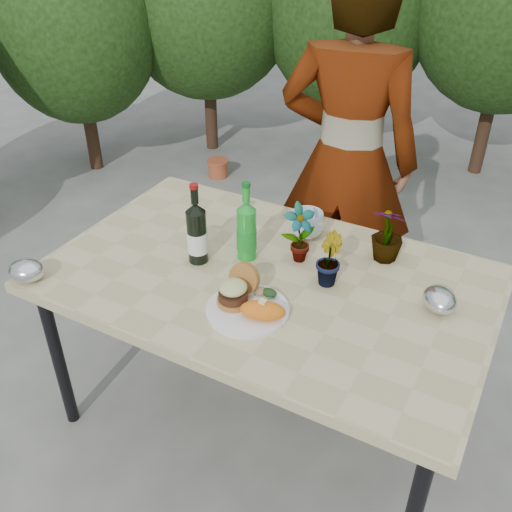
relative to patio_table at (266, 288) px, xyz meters
The scene contains 18 objects.
ground 0.69m from the patio_table, ahead, with size 80.00×80.00×0.00m, color #62625D.
patio_table is the anchor object (origin of this frame).
shrub_hedge 1.82m from the patio_table, 91.83° to the left, with size 6.81×5.11×2.18m.
dinner_plate 0.23m from the patio_table, 78.66° to the right, with size 0.28×0.28×0.01m, color white.
burger_stack 0.23m from the patio_table, 93.29° to the right, with size 0.11×0.16×0.11m.
sweet_potato 0.28m from the patio_table, 64.82° to the right, with size 0.15×0.08×0.06m, color orange.
grilled_veg 0.16m from the patio_table, 63.93° to the right, with size 0.08×0.05×0.03m.
wine_bottle 0.32m from the patio_table, behind, with size 0.08×0.08×0.32m.
sparkling_water 0.22m from the patio_table, 150.69° to the left, with size 0.08×0.08×0.31m.
plastic_cup 0.35m from the patio_table, behind, with size 0.07×0.07×0.10m, color white.
seedling_left 0.23m from the patio_table, 67.51° to the left, with size 0.12×0.08×0.23m, color #22571E.
seedling_mid 0.27m from the patio_table, 18.05° to the left, with size 0.11×0.09×0.20m, color #2A561D.
seedling_right 0.49m from the patio_table, 42.58° to the left, with size 0.12×0.12×0.22m, color #235F20.
blue_bowl 0.34m from the patio_table, 87.69° to the left, with size 0.14×0.14×0.11m, color silver.
foil_packet_left 0.87m from the patio_table, 149.26° to the right, with size 0.13×0.11×0.08m, color silver.
foil_packet_right 0.61m from the patio_table, ahead, with size 0.13×0.11×0.08m, color silver.
person 0.82m from the patio_table, 90.68° to the left, with size 0.64×0.42×1.77m, color #A26E51.
terracotta_pot 2.49m from the patio_table, 126.86° to the left, with size 0.17×0.17×0.14m.
Camera 1 is at (0.78, -1.50, 1.96)m, focal length 40.00 mm.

